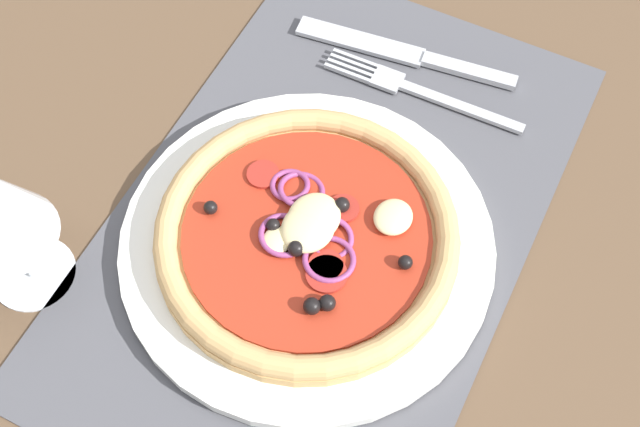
{
  "coord_description": "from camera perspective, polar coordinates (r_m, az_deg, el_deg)",
  "views": [
    {
      "loc": [
        -31.49,
        -15.25,
        60.25
      ],
      "look_at": [
        -0.95,
        0.0,
        2.48
      ],
      "focal_mm": 49.45,
      "sensor_mm": 36.0,
      "label": 1
    }
  ],
  "objects": [
    {
      "name": "knife",
      "position": [
        0.79,
        5.39,
        10.3
      ],
      "size": [
        3.95,
        20.06,
        0.62
      ],
      "rotation": [
        0.0,
        0.0,
        1.69
      ],
      "color": "#B2B5BA",
      "rests_on": "placemat"
    },
    {
      "name": "fork",
      "position": [
        0.77,
        6.0,
        8.03
      ],
      "size": [
        2.25,
        18.02,
        0.44
      ],
      "rotation": [
        0.0,
        0.0,
        1.58
      ],
      "color": "#B2B5BA",
      "rests_on": "placemat"
    },
    {
      "name": "ground_plane",
      "position": [
        0.71,
        0.34,
        -0.92
      ],
      "size": [
        190.0,
        140.0,
        2.4
      ],
      "primitive_type": "cube",
      "color": "brown"
    },
    {
      "name": "plate",
      "position": [
        0.67,
        -0.88,
        -2.09
      ],
      "size": [
        28.74,
        28.74,
        1.08
      ],
      "primitive_type": "cylinder",
      "color": "silver",
      "rests_on": "placemat"
    },
    {
      "name": "placemat",
      "position": [
        0.7,
        0.35,
        -0.35
      ],
      "size": [
        48.81,
        30.85,
        0.4
      ],
      "primitive_type": "cube",
      "color": "#4C4C51",
      "rests_on": "ground_plane"
    },
    {
      "name": "pizza",
      "position": [
        0.66,
        -0.86,
        -1.4
      ],
      "size": [
        23.05,
        23.05,
        2.62
      ],
      "color": "tan",
      "rests_on": "plate"
    }
  ]
}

